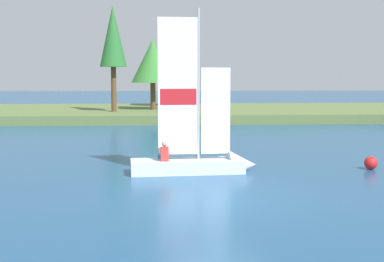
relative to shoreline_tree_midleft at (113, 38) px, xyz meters
The scene contains 7 objects.
ground_plane 28.24m from the shoreline_tree_midleft, 79.05° to the right, with size 200.00×200.00×0.00m, color navy.
shore_bank 8.72m from the shoreline_tree_midleft, 33.79° to the left, with size 80.00×15.88×0.68m, color #5B703D.
shoreline_tree_midleft is the anchor object (origin of this frame).
shoreline_tree_centre 4.19m from the shoreline_tree_midleft, 37.44° to the left, with size 3.50×3.50×5.72m.
shoreline_tree_midright 8.82m from the shoreline_tree_midleft, 64.25° to the left, with size 3.57×3.57×5.32m.
sailboat 23.98m from the shoreline_tree_midleft, 77.39° to the right, with size 4.70×1.51×6.24m.
channel_buoy 25.97m from the shoreline_tree_midleft, 63.03° to the right, with size 0.50×0.50×0.50m, color red.
Camera 1 is at (-1.81, -15.04, 3.60)m, focal length 50.18 mm.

